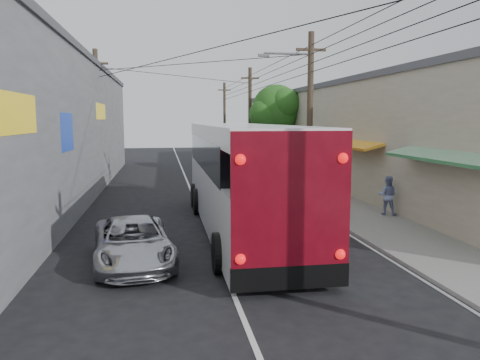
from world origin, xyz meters
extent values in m
plane|color=black|center=(0.00, 0.00, 0.00)|extent=(120.00, 120.00, 0.00)
cube|color=slate|center=(6.50, 20.00, 0.06)|extent=(3.00, 80.00, 0.12)
cube|color=#B9AE93|center=(11.00, 22.00, 3.00)|extent=(6.00, 40.00, 6.00)
cube|color=#4C4C51|center=(11.00, 22.00, 6.10)|extent=(6.20, 40.00, 0.30)
cube|color=#1B7C35|center=(7.70, 6.00, 2.90)|extent=(1.39, 6.00, 0.46)
cube|color=orange|center=(7.70, 14.00, 2.90)|extent=(1.39, 6.00, 0.46)
cube|color=#1B7C35|center=(7.70, 22.00, 2.90)|extent=(1.39, 6.00, 0.46)
cube|color=orange|center=(7.70, 30.00, 2.90)|extent=(1.39, 6.00, 0.46)
cube|color=#1B7C35|center=(7.70, 38.00, 2.90)|extent=(1.39, 6.00, 0.46)
cube|color=gray|center=(-8.50, 18.00, 3.50)|extent=(7.00, 36.00, 7.00)
cube|color=#4C4C51|center=(-8.50, 18.00, 7.10)|extent=(7.20, 36.00, 0.30)
cube|color=yellow|center=(-5.05, 4.00, 4.20)|extent=(0.12, 3.50, 1.00)
cube|color=#1433A5|center=(-5.05, 10.00, 3.60)|extent=(0.12, 2.20, 1.40)
cube|color=yellow|center=(-5.05, 20.00, 4.50)|extent=(0.12, 4.00, 0.90)
cylinder|color=#473828|center=(5.20, 13.00, 4.00)|extent=(0.28, 0.28, 8.00)
cube|color=#473828|center=(5.20, 13.00, 7.20)|extent=(1.40, 0.12, 0.12)
cylinder|color=#473828|center=(5.20, 28.00, 4.00)|extent=(0.28, 0.28, 8.00)
cube|color=#473828|center=(5.20, 28.00, 7.20)|extent=(1.40, 0.12, 0.12)
cylinder|color=#473828|center=(5.20, 43.00, 4.00)|extent=(0.28, 0.28, 8.00)
cube|color=#473828|center=(5.20, 43.00, 7.20)|extent=(1.40, 0.12, 0.12)
cylinder|color=#473828|center=(-5.20, 20.00, 4.00)|extent=(0.28, 0.28, 8.00)
cube|color=#473828|center=(-5.20, 20.00, 7.20)|extent=(1.40, 0.12, 0.12)
cylinder|color=#59595E|center=(4.10, 13.00, 7.00)|extent=(2.20, 0.10, 0.10)
cube|color=#59595E|center=(3.00, 13.00, 6.90)|extent=(0.50, 0.18, 0.12)
cylinder|color=#3F2B19|center=(6.80, 26.00, 2.00)|extent=(0.44, 0.44, 4.00)
sphere|color=#1C5516|center=(6.80, 26.00, 4.80)|extent=(3.60, 3.60, 3.60)
sphere|color=#1C5516|center=(7.80, 26.60, 4.20)|extent=(2.60, 2.60, 2.60)
sphere|color=#1C5516|center=(5.90, 25.60, 4.40)|extent=(2.40, 2.40, 2.40)
sphere|color=#1C5516|center=(7.20, 25.00, 5.20)|extent=(2.20, 2.20, 2.20)
sphere|color=#1C5516|center=(6.50, 26.90, 5.00)|extent=(2.00, 2.00, 2.00)
cube|color=white|center=(1.25, 8.58, 1.27)|extent=(2.78, 13.26, 2.10)
cube|color=black|center=(1.25, 9.13, 2.82)|extent=(2.80, 11.05, 1.11)
cube|color=white|center=(1.25, 8.58, 3.59)|extent=(2.78, 13.26, 0.55)
cube|color=maroon|center=(1.24, 1.92, 2.21)|extent=(2.74, 0.09, 3.20)
cube|color=black|center=(1.24, 1.92, 0.50)|extent=(2.76, 0.11, 0.55)
sphere|color=red|center=(0.08, 1.89, 0.99)|extent=(0.24, 0.24, 0.24)
sphere|color=red|center=(2.40, 1.89, 0.99)|extent=(0.24, 0.24, 0.24)
sphere|color=red|center=(0.08, 1.89, 3.20)|extent=(0.24, 0.24, 0.24)
sphere|color=red|center=(2.40, 1.89, 3.20)|extent=(0.24, 0.24, 0.24)
cylinder|color=black|center=(-0.14, 3.94, 0.55)|extent=(0.33, 1.11, 1.11)
cylinder|color=black|center=(2.63, 3.93, 0.55)|extent=(0.33, 1.11, 1.11)
cylinder|color=black|center=(-0.13, 11.89, 0.55)|extent=(0.33, 1.11, 1.11)
cylinder|color=black|center=(2.63, 11.89, 0.55)|extent=(0.33, 1.11, 1.11)
cylinder|color=black|center=(-0.13, 13.55, 0.55)|extent=(0.33, 1.11, 1.11)
cylinder|color=black|center=(2.64, 13.55, 0.55)|extent=(0.33, 1.11, 1.11)
imported|color=#BCBCC3|center=(-2.44, 5.15, 0.63)|extent=(2.63, 4.77, 1.27)
imported|color=#A7A6AE|center=(3.80, 16.64, 0.77)|extent=(2.61, 5.46, 1.53)
imported|color=#242428|center=(3.80, 20.00, 0.64)|extent=(1.95, 3.91, 1.28)
imported|color=black|center=(4.53, 32.37, 0.68)|extent=(1.78, 4.23, 1.36)
imported|color=#BF6592|center=(5.40, 9.93, 0.95)|extent=(0.72, 0.61, 1.66)
imported|color=#808DBA|center=(7.60, 9.86, 0.93)|extent=(0.99, 0.93, 1.62)
camera|label=1|loc=(-1.57, -7.99, 4.07)|focal=35.00mm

